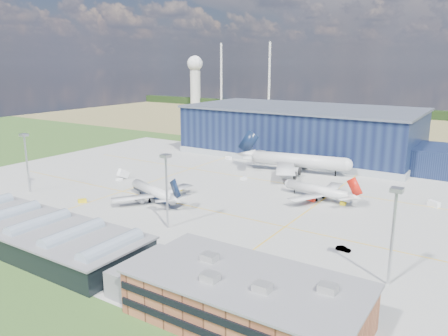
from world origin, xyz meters
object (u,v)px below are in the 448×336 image
(ops_building, at_px, (246,299))
(gse_tug_b, at_px, (82,201))
(gse_cart_a, at_px, (244,179))
(car_b, at_px, (343,249))
(gse_van_b, at_px, (434,204))
(airstair, at_px, (123,176))
(gse_van_c, at_px, (203,263))
(light_mast_east, at_px, (394,221))
(light_mast_center, at_px, (166,179))
(gse_van_a, at_px, (172,196))
(airliner_navy, at_px, (153,186))
(gse_tug_c, at_px, (343,203))
(hangar, at_px, (306,134))
(airliner_widebody, at_px, (298,154))
(gse_cart_b, at_px, (229,158))
(airliner_red, at_px, (318,185))
(light_mast_west, at_px, (26,153))
(car_a, at_px, (309,303))
(gse_tug_a, at_px, (180,188))

(ops_building, relative_size, gse_tug_b, 15.51)
(ops_building, relative_size, gse_cart_a, 17.01)
(ops_building, xyz_separation_m, car_b, (5.67, 42.27, -4.13))
(gse_van_b, bearing_deg, airstair, 137.09)
(gse_van_c, bearing_deg, light_mast_east, -79.18)
(airstair, bearing_deg, gse_cart_a, 37.05)
(light_mast_center, distance_m, gse_van_a, 32.44)
(airliner_navy, xyz_separation_m, gse_tug_c, (59.78, 33.10, -4.88))
(light_mast_east, distance_m, gse_tug_c, 59.62)
(gse_cart_a, xyz_separation_m, airstair, (-44.02, -27.73, 1.01))
(airliner_navy, distance_m, gse_van_b, 99.76)
(light_mast_east, bearing_deg, hangar, 120.05)
(ops_building, relative_size, airliner_widebody, 0.84)
(light_mast_east, height_order, airliner_navy, light_mast_east)
(airliner_widebody, xyz_separation_m, gse_cart_b, (-41.77, 7.00, -8.22))
(hangar, xyz_separation_m, airliner_red, (35.24, -72.80, -6.24))
(light_mast_center, relative_size, airliner_widebody, 0.42)
(gse_tug_c, bearing_deg, gse_van_c, -109.14)
(light_mast_west, height_order, car_a, light_mast_west)
(airliner_red, height_order, car_b, airliner_red)
(airliner_widebody, relative_size, car_a, 17.14)
(airliner_navy, distance_m, gse_tug_a, 16.67)
(gse_tug_a, height_order, gse_van_c, gse_van_c)
(ops_building, distance_m, airstair, 116.56)
(airliner_red, bearing_deg, gse_van_b, -147.73)
(airliner_widebody, distance_m, gse_van_b, 63.14)
(gse_van_c, relative_size, airstair, 1.07)
(gse_tug_c, bearing_deg, airliner_widebody, 125.84)
(light_mast_east, distance_m, gse_tug_b, 107.95)
(light_mast_east, bearing_deg, gse_van_a, 164.22)
(gse_tug_b, xyz_separation_m, gse_van_b, (107.33, 64.21, 0.34))
(gse_tug_b, distance_m, car_a, 97.16)
(gse_tug_c, xyz_separation_m, gse_van_c, (-13.34, -67.10, 0.61))
(gse_van_b, distance_m, gse_van_c, 91.86)
(gse_van_a, xyz_separation_m, gse_cart_b, (-18.69, 68.70, -0.41))
(gse_cart_b, bearing_deg, gse_van_c, -122.49)
(ops_building, xyz_separation_m, airliner_navy, (-66.72, 48.00, 0.75))
(ops_building, bearing_deg, car_a, 55.88)
(car_b, bearing_deg, light_mast_west, 98.77)
(gse_tug_a, height_order, gse_tug_b, gse_tug_a)
(airstair, bearing_deg, gse_van_b, 20.47)
(airliner_navy, distance_m, gse_cart_a, 45.16)
(car_b, bearing_deg, gse_tug_c, 20.94)
(gse_tug_a, relative_size, gse_cart_b, 0.99)
(airliner_widebody, height_order, gse_cart_b, airliner_widebody)
(light_mast_west, bearing_deg, gse_van_b, 26.10)
(gse_cart_a, bearing_deg, hangar, 105.23)
(light_mast_west, bearing_deg, gse_van_a, 23.91)
(airliner_widebody, height_order, gse_tug_b, airliner_widebody)
(gse_van_c, bearing_deg, light_mast_center, 46.25)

